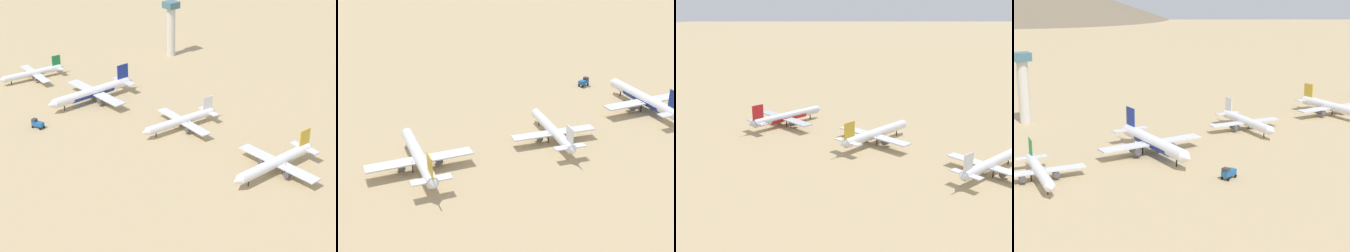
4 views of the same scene
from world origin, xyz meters
The scene contains 7 objects.
ground_plane centered at (0.00, 0.00, 0.00)m, with size 1800.00×1800.00×0.00m, color tan.
parked_jet_0 centered at (15.61, -93.34, 3.46)m, with size 35.64×29.03×10.27m.
parked_jet_1 centered at (8.34, -50.54, 4.60)m, with size 47.85×38.78×13.82m.
parked_jet_2 centered at (-2.92, -1.66, 3.79)m, with size 39.02×31.74×11.25m.
parked_jet_3 centered at (-4.78, 48.28, 4.22)m, with size 43.38×35.14×12.54m.
service_truck centered at (42.63, -42.39, 2.08)m, with size 4.31×5.68×3.90m.
control_tower centered at (-62.07, -76.26, 17.03)m, with size 7.20×7.20×30.60m.
Camera 1 is at (151.72, 168.84, 112.56)m, focal length 64.68 mm.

